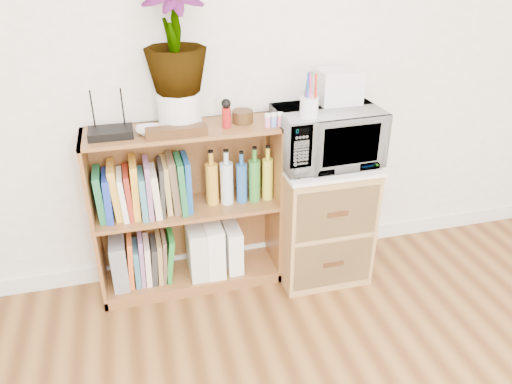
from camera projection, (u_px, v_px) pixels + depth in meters
name	position (u px, v px, depth m)	size (l,w,h in m)	color
skirting_board	(245.00, 252.00, 3.12)	(4.00, 0.02, 0.10)	white
bookshelf	(188.00, 211.00, 2.72)	(1.00, 0.30, 0.95)	brown
wicker_unit	(320.00, 219.00, 2.88)	(0.50, 0.45, 0.70)	#9E7542
microwave	(327.00, 136.00, 2.63)	(0.54, 0.36, 0.30)	silver
pen_cup	(309.00, 107.00, 2.43)	(0.09, 0.09, 0.10)	silver
small_appliance	(338.00, 86.00, 2.62)	(0.22, 0.18, 0.18)	silver
router	(111.00, 133.00, 2.39)	(0.21, 0.14, 0.04)	black
white_bowl	(149.00, 131.00, 2.43)	(0.13, 0.13, 0.03)	silver
plant_pot	(180.00, 110.00, 2.47)	(0.21, 0.21, 0.18)	silver
potted_plant	(174.00, 36.00, 2.31)	(0.30, 0.30, 0.53)	#2C6F33
trinket_box	(176.00, 132.00, 2.39)	(0.29, 0.07, 0.05)	#37200F
kokeshi_doll	(227.00, 118.00, 2.49)	(0.04, 0.04, 0.10)	#A21514
wooden_bowl	(243.00, 117.00, 2.56)	(0.11, 0.11, 0.06)	#37220F
paint_jars	(274.00, 122.00, 2.51)	(0.10, 0.04, 0.05)	#D37584
file_box	(119.00, 261.00, 2.75)	(0.08, 0.22, 0.28)	gray
magazine_holder_left	(196.00, 250.00, 2.84)	(0.10, 0.24, 0.30)	silver
magazine_holder_mid	(213.00, 246.00, 2.86)	(0.10, 0.25, 0.31)	white
magazine_holder_right	(232.00, 247.00, 2.89)	(0.09, 0.22, 0.27)	white
cookbooks	(145.00, 189.00, 2.60)	(0.48, 0.20, 0.30)	#1E7140
liquor_bottles	(244.00, 175.00, 2.71)	(0.44, 0.07, 0.31)	gold
lower_books	(150.00, 258.00, 2.80)	(0.27, 0.19, 0.30)	orange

